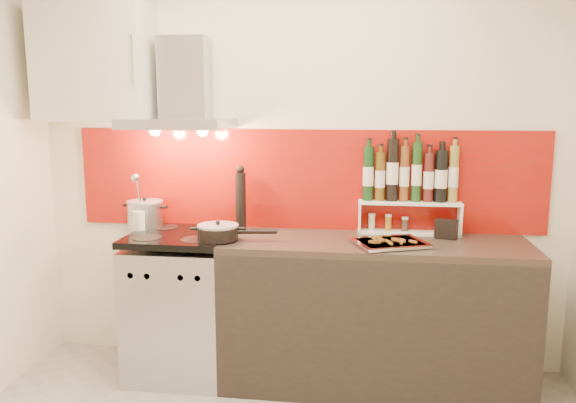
# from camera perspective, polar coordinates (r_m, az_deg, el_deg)

# --- Properties ---
(back_wall) EXTENTS (3.40, 0.02, 2.60)m
(back_wall) POSITION_cam_1_polar(r_m,az_deg,el_deg) (3.61, 0.97, 3.54)
(back_wall) COLOR silver
(back_wall) RESTS_ON ground
(backsplash) EXTENTS (3.00, 0.02, 0.64)m
(backsplash) POSITION_cam_1_polar(r_m,az_deg,el_deg) (3.60, 1.73, 2.24)
(backsplash) COLOR maroon
(backsplash) RESTS_ON back_wall
(range_stove) EXTENTS (0.60, 0.60, 0.91)m
(range_stove) POSITION_cam_1_polar(r_m,az_deg,el_deg) (3.67, -10.77, -10.35)
(range_stove) COLOR #B7B7BA
(range_stove) RESTS_ON ground
(counter) EXTENTS (1.80, 0.60, 0.90)m
(counter) POSITION_cam_1_polar(r_m,az_deg,el_deg) (3.49, 8.66, -11.17)
(counter) COLOR black
(counter) RESTS_ON ground
(range_hood) EXTENTS (0.62, 0.50, 0.61)m
(range_hood) POSITION_cam_1_polar(r_m,az_deg,el_deg) (3.58, -10.71, 10.42)
(range_hood) COLOR #B7B7BA
(range_hood) RESTS_ON back_wall
(upper_cabinet) EXTENTS (0.70, 0.35, 0.72)m
(upper_cabinet) POSITION_cam_1_polar(r_m,az_deg,el_deg) (3.79, -19.00, 13.16)
(upper_cabinet) COLOR beige
(upper_cabinet) RESTS_ON back_wall
(stock_pot) EXTENTS (0.23, 0.23, 0.20)m
(stock_pot) POSITION_cam_1_polar(r_m,az_deg,el_deg) (3.76, -14.31, -1.20)
(stock_pot) COLOR #B7B7BA
(stock_pot) RESTS_ON range_stove
(saute_pan) EXTENTS (0.47, 0.24, 0.11)m
(saute_pan) POSITION_cam_1_polar(r_m,az_deg,el_deg) (3.33, -6.99, -3.09)
(saute_pan) COLOR black
(saute_pan) RESTS_ON range_stove
(utensil_jar) EXTENTS (0.08, 0.12, 0.38)m
(utensil_jar) POSITION_cam_1_polar(r_m,az_deg,el_deg) (3.66, -14.95, -1.25)
(utensil_jar) COLOR silver
(utensil_jar) RESTS_ON range_stove
(pepper_mill) EXTENTS (0.07, 0.07, 0.42)m
(pepper_mill) POSITION_cam_1_polar(r_m,az_deg,el_deg) (3.58, -4.83, 0.26)
(pepper_mill) COLOR black
(pepper_mill) RESTS_ON counter
(step_shelf) EXTENTS (0.63, 0.17, 0.59)m
(step_shelf) POSITION_cam_1_polar(r_m,az_deg,el_deg) (3.55, 12.21, 1.48)
(step_shelf) COLOR white
(step_shelf) RESTS_ON counter
(caddy_box) EXTENTS (0.14, 0.10, 0.11)m
(caddy_box) POSITION_cam_1_polar(r_m,az_deg,el_deg) (3.49, 15.77, -2.69)
(caddy_box) COLOR black
(caddy_box) RESTS_ON counter
(baking_tray) EXTENTS (0.48, 0.43, 0.03)m
(baking_tray) POSITION_cam_1_polar(r_m,az_deg,el_deg) (3.26, 10.30, -4.14)
(baking_tray) COLOR silver
(baking_tray) RESTS_ON counter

